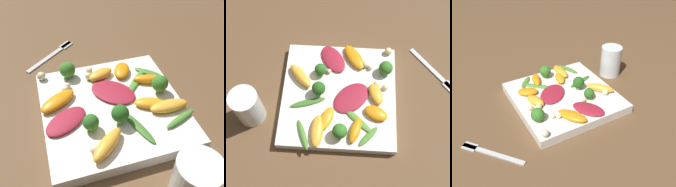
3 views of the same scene
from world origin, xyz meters
The scene contains 28 objects.
ground_plane centered at (0.00, 0.00, 0.00)m, with size 2.40×2.40×0.00m, color brown.
plate centered at (0.00, 0.00, 0.01)m, with size 0.27×0.27×0.03m.
drinking_glass centered at (0.21, 0.06, 0.05)m, with size 0.07×0.07×0.10m.
fork centered at (-0.25, -0.08, 0.00)m, with size 0.12×0.13×0.01m.
radicchio_leaf_0 centered at (-0.03, 0.01, 0.03)m, with size 0.11×0.11×0.01m.
radicchio_leaf_1 centered at (0.02, -0.10, 0.03)m, with size 0.09×0.10×0.01m.
orange_segment_0 centered at (0.02, 0.07, 0.03)m, with size 0.05×0.07×0.02m.
orange_segment_1 centered at (-0.09, 0.00, 0.03)m, with size 0.05×0.06×0.02m.
orange_segment_2 centered at (-0.04, 0.09, 0.03)m, with size 0.04×0.07×0.02m.
orange_segment_3 centered at (0.10, -0.04, 0.04)m, with size 0.07×0.08×0.02m.
orange_segment_4 centered at (-0.09, 0.05, 0.03)m, with size 0.07×0.05×0.02m.
orange_segment_5 centered at (0.04, 0.10, 0.03)m, with size 0.03×0.08×0.02m.
orange_segment_6 centered at (-0.03, -0.10, 0.03)m, with size 0.07×0.09×0.02m.
broccoli_floret_0 centered at (-0.11, -0.07, 0.04)m, with size 0.03×0.03×0.04m.
broccoli_floret_1 centered at (-0.01, 0.10, 0.05)m, with size 0.03×0.03×0.04m.
broccoli_floret_2 centered at (0.05, 0.00, 0.05)m, with size 0.03×0.03×0.04m.
broccoli_floret_3 centered at (0.05, -0.05, 0.04)m, with size 0.03×0.03×0.03m.
arugula_sprig_0 centered at (-0.05, 0.07, 0.03)m, with size 0.08×0.08×0.01m.
arugula_sprig_1 centered at (0.07, 0.03, 0.03)m, with size 0.09×0.04×0.01m.
arugula_sprig_2 centered at (-0.07, 0.10, 0.03)m, with size 0.05×0.06×0.01m.
arugula_sprig_3 centered at (0.08, 0.11, 0.03)m, with size 0.04×0.08×0.01m.
macadamia_nut_0 centered at (0.03, -0.06, 0.03)m, with size 0.01×0.01×0.01m.
macadamia_nut_1 centered at (-0.12, -0.12, 0.03)m, with size 0.02×0.02×0.02m.
macadamia_nut_2 centered at (-0.06, -0.08, 0.03)m, with size 0.02×0.02×0.02m.
macadamia_nut_3 centered at (-0.07, -0.08, 0.03)m, with size 0.01×0.01×0.01m.
macadamia_nut_4 centered at (-0.11, -0.02, 0.03)m, with size 0.01×0.01×0.01m.
macadamia_nut_5 centered at (0.10, -0.06, 0.03)m, with size 0.02×0.02×0.02m.
macadamia_nut_6 centered at (-0.09, -0.03, 0.03)m, with size 0.02×0.02×0.02m.
Camera 2 is at (-0.02, 0.33, 0.70)m, focal length 50.00 mm.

